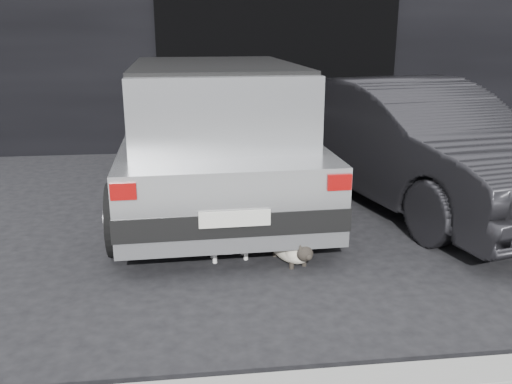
{
  "coord_description": "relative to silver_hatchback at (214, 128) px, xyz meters",
  "views": [
    {
      "loc": [
        -0.51,
        -5.15,
        2.04
      ],
      "look_at": [
        0.06,
        -0.55,
        0.63
      ],
      "focal_mm": 38.0,
      "sensor_mm": 36.0,
      "label": 1
    }
  ],
  "objects": [
    {
      "name": "ground",
      "position": [
        0.22,
        -1.19,
        -0.91
      ],
      "size": [
        80.0,
        80.0,
        0.0
      ],
      "primitive_type": "plane",
      "color": "black",
      "rests_on": "ground"
    },
    {
      "name": "building_facade",
      "position": [
        1.22,
        4.81,
        1.59
      ],
      "size": [
        34.0,
        4.0,
        5.0
      ],
      "primitive_type": "cube",
      "color": "black",
      "rests_on": "ground"
    },
    {
      "name": "garage_opening",
      "position": [
        1.22,
        2.8,
        0.39
      ],
      "size": [
        4.0,
        0.1,
        2.6
      ],
      "primitive_type": "cube",
      "color": "black",
      "rests_on": "ground"
    },
    {
      "name": "curb",
      "position": [
        1.22,
        -3.79,
        -0.85
      ],
      "size": [
        18.0,
        0.25,
        0.12
      ],
      "primitive_type": "cube",
      "color": "gray",
      "rests_on": "ground"
    },
    {
      "name": "silver_hatchback",
      "position": [
        0.0,
        0.0,
        0.0
      ],
      "size": [
        2.34,
        4.57,
        1.66
      ],
      "rotation": [
        0.0,
        0.0,
        0.03
      ],
      "color": "#B4B7B9",
      "rests_on": "ground"
    },
    {
      "name": "second_car",
      "position": [
        2.35,
        -0.27,
        -0.18
      ],
      "size": [
        2.57,
        4.67,
        1.46
      ],
      "primitive_type": "imported",
      "rotation": [
        0.0,
        0.0,
        0.25
      ],
      "color": "black",
      "rests_on": "ground"
    },
    {
      "name": "cat_siamese",
      "position": [
        0.59,
        -1.91,
        -0.79
      ],
      "size": [
        0.42,
        0.72,
        0.27
      ],
      "rotation": [
        0.0,
        0.0,
        3.49
      ],
      "color": "beige",
      "rests_on": "ground"
    },
    {
      "name": "cat_white",
      "position": [
        0.07,
        -1.74,
        -0.74
      ],
      "size": [
        0.72,
        0.31,
        0.34
      ],
      "rotation": [
        0.0,
        0.0,
        -1.43
      ],
      "color": "silver",
      "rests_on": "ground"
    }
  ]
}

